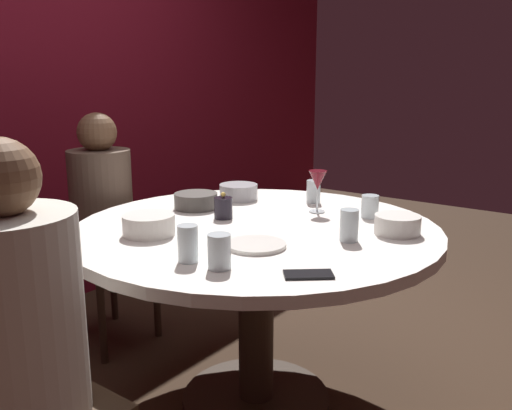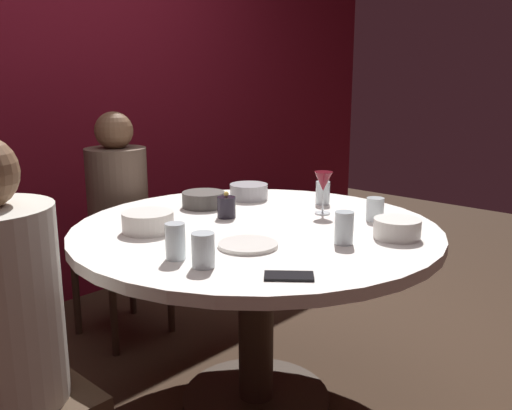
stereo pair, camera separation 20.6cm
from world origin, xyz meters
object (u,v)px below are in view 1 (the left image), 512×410
dining_table (256,262)px  wine_glass (318,182)px  seated_diner_left (14,322)px  cell_phone (308,274)px  seated_diner_back (102,204)px  bowl_salad_center (196,201)px  cup_near_candle (188,244)px  cup_by_right_diner (219,252)px  candle_holder (223,208)px  bowl_small_white (149,225)px  bowl_sauce_side (397,225)px  cup_center_front (370,206)px  dinner_plate (256,245)px  bowl_serving_large (239,192)px  cup_by_left_diner (349,225)px  cup_far_edge (313,192)px

dining_table → wine_glass: 0.43m
seated_diner_left → cell_phone: bearing=-34.9°
seated_diner_back → bowl_salad_center: size_ratio=6.16×
cup_near_candle → cup_by_right_diner: (0.01, -0.12, -0.00)m
cell_phone → cup_by_right_diner: cup_by_right_diner is taller
seated_diner_left → seated_diner_back: (0.98, 0.93, -0.02)m
candle_holder → bowl_small_white: size_ratio=0.57×
bowl_sauce_side → cup_center_front: (0.16, 0.18, 0.01)m
bowl_salad_center → cup_by_right_diner: 0.77m
dinner_plate → cup_near_candle: cup_near_candle is taller
candle_holder → dinner_plate: size_ratio=0.53×
seated_diner_left → bowl_salad_center: seated_diner_left is taller
bowl_sauce_side → cell_phone: bearing=176.7°
dining_table → bowl_sauce_side: bowl_sauce_side is taller
dining_table → seated_diner_back: 0.93m
wine_glass → bowl_serving_large: bearing=90.0°
cup_by_left_diner → wine_glass: bearing=45.6°
bowl_serving_large → bowl_small_white: 0.66m
dinner_plate → dining_table: bearing=36.8°
bowl_serving_large → cup_near_candle: size_ratio=1.53×
cell_phone → cup_far_edge: size_ratio=1.37×
dining_table → bowl_salad_center: bearing=79.3°
wine_glass → cup_near_candle: 0.78m
cell_phone → cup_near_candle: 0.38m
seated_diner_left → cup_by_left_diner: bearing=-20.5°
cup_near_candle → wine_glass: bearing=0.3°
bowl_small_white → cup_by_left_diner: size_ratio=1.67×
cup_by_left_diner → bowl_salad_center: bearing=86.7°
dining_table → cup_far_edge: bearing=3.1°
cell_phone → bowl_salad_center: bearing=23.1°
bowl_serving_large → bowl_sauce_side: 0.82m
dinner_plate → candle_holder: bearing=55.8°
seated_diner_back → cup_by_right_diner: bearing=-21.8°
bowl_small_white → cup_far_edge: cup_far_edge is taller
wine_glass → cup_center_front: (0.05, -0.21, -0.08)m
candle_holder → bowl_small_white: candle_holder is taller
cup_near_candle → cup_far_edge: (0.92, 0.11, -0.01)m
cup_far_edge → seated_diner_left: bearing=-179.0°
cup_by_right_diner → dining_table: bearing=24.0°
cup_center_front → cell_phone: bearing=-168.2°
dining_table → cup_center_front: size_ratio=15.27×
bowl_salad_center → cup_near_candle: cup_near_candle is taller
cup_by_right_diner → bowl_sauce_side: bearing=-22.6°
bowl_salad_center → cup_by_right_diner: size_ratio=1.76×
candle_holder → cup_far_edge: (0.45, -0.14, 0.01)m
dining_table → bowl_sauce_side: (0.21, -0.48, 0.18)m
bowl_small_white → bowl_salad_center: bearing=19.4°
seated_diner_back → cup_far_edge: 1.02m
seated_diner_back → cup_by_left_diner: size_ratio=10.21×
seated_diner_left → seated_diner_back: size_ratio=1.03×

